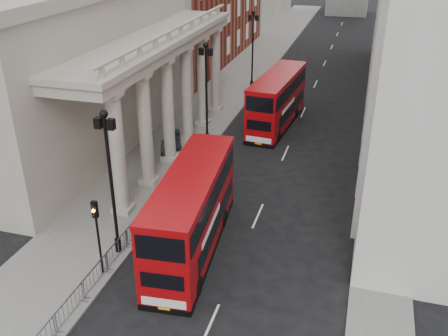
# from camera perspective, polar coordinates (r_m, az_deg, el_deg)

# --- Properties ---
(ground) EXTENTS (260.00, 260.00, 0.00)m
(ground) POSITION_cam_1_polar(r_m,az_deg,el_deg) (25.99, -14.79, -14.50)
(ground) COLOR black
(ground) RESTS_ON ground
(sidewalk_west) EXTENTS (6.00, 140.00, 0.12)m
(sidewalk_west) POSITION_cam_1_polar(r_m,az_deg,el_deg) (51.35, -1.02, 7.39)
(sidewalk_west) COLOR slate
(sidewalk_west) RESTS_ON ground
(sidewalk_east) EXTENTS (3.00, 140.00, 0.12)m
(sidewalk_east) POSITION_cam_1_polar(r_m,az_deg,el_deg) (49.30, 17.71, 5.32)
(sidewalk_east) COLOR slate
(sidewalk_east) RESTS_ON ground
(kerb) EXTENTS (0.20, 140.00, 0.14)m
(kerb) POSITION_cam_1_polar(r_m,az_deg,el_deg) (50.59, 2.20, 7.09)
(kerb) COLOR slate
(kerb) RESTS_ON ground
(portico_building) EXTENTS (9.00, 28.00, 12.00)m
(portico_building) POSITION_cam_1_polar(r_m,az_deg,el_deg) (42.18, -16.06, 10.64)
(portico_building) COLOR gray
(portico_building) RESTS_ON ground
(lamp_post_south) EXTENTS (1.05, 0.44, 8.32)m
(lamp_post_south) POSITION_cam_1_polar(r_m,az_deg,el_deg) (26.43, -12.86, -0.72)
(lamp_post_south) COLOR black
(lamp_post_south) RESTS_ON sidewalk_west
(lamp_post_mid) EXTENTS (1.05, 0.44, 8.32)m
(lamp_post_mid) POSITION_cam_1_polar(r_m,az_deg,el_deg) (40.10, -2.03, 9.23)
(lamp_post_mid) COLOR black
(lamp_post_mid) RESTS_ON sidewalk_west
(lamp_post_north) EXTENTS (1.05, 0.44, 8.32)m
(lamp_post_north) POSITION_cam_1_polar(r_m,az_deg,el_deg) (55.04, 3.30, 13.88)
(lamp_post_north) COLOR black
(lamp_post_north) RESTS_ON sidewalk_west
(traffic_light) EXTENTS (0.28, 0.33, 4.30)m
(traffic_light) POSITION_cam_1_polar(r_m,az_deg,el_deg) (25.75, -14.37, -6.29)
(traffic_light) COLOR black
(traffic_light) RESTS_ON sidewalk_west
(crowd_barriers) EXTENTS (0.50, 18.75, 1.10)m
(crowd_barriers) POSITION_cam_1_polar(r_m,az_deg,el_deg) (27.20, -13.26, -10.43)
(crowd_barriers) COLOR gray
(crowd_barriers) RESTS_ON sidewalk_west
(bus_near) EXTENTS (3.58, 11.16, 4.74)m
(bus_near) POSITION_cam_1_polar(r_m,az_deg,el_deg) (27.40, -3.67, -4.86)
(bus_near) COLOR #9E070B
(bus_near) RESTS_ON ground
(bus_far) EXTENTS (3.51, 11.06, 4.70)m
(bus_far) POSITION_cam_1_polar(r_m,az_deg,el_deg) (45.20, 6.10, 7.81)
(bus_far) COLOR #A4070B
(bus_far) RESTS_ON ground
(pedestrian_a) EXTENTS (0.74, 0.67, 1.69)m
(pedestrian_a) POSITION_cam_1_polar(r_m,az_deg,el_deg) (38.42, -6.88, 1.99)
(pedestrian_a) COLOR black
(pedestrian_a) RESTS_ON sidewalk_west
(pedestrian_b) EXTENTS (0.93, 0.79, 1.69)m
(pedestrian_b) POSITION_cam_1_polar(r_m,az_deg,el_deg) (37.30, -11.94, 0.82)
(pedestrian_b) COLOR #282320
(pedestrian_b) RESTS_ON sidewalk_west
(pedestrian_c) EXTENTS (1.04, 0.87, 1.81)m
(pedestrian_c) POSITION_cam_1_polar(r_m,az_deg,el_deg) (40.14, -5.35, 3.25)
(pedestrian_c) COLOR black
(pedestrian_c) RESTS_ON sidewalk_west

